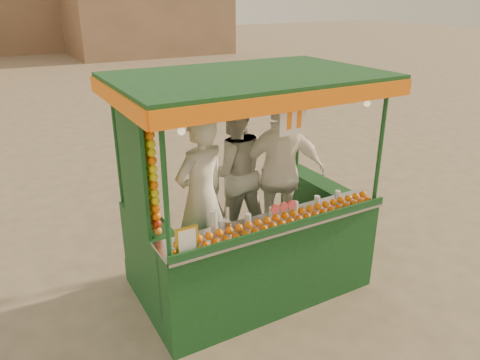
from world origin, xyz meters
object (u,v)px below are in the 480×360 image
vendor_right (281,173)px  vendor_middle (234,171)px  juice_cart (247,228)px  vendor_left (201,197)px

vendor_right → vendor_middle: bearing=-15.1°
vendor_middle → vendor_right: vendor_right is taller
juice_cart → vendor_right: juice_cart is taller
juice_cart → vendor_right: (0.71, 0.36, 0.44)m
vendor_middle → juice_cart: bearing=82.8°
vendor_middle → vendor_right: 0.61m
juice_cart → vendor_left: bearing=153.2°
vendor_left → vendor_middle: vendor_middle is taller
juice_cart → vendor_right: size_ratio=1.48×
vendor_left → vendor_right: (1.18, 0.12, 0.01)m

